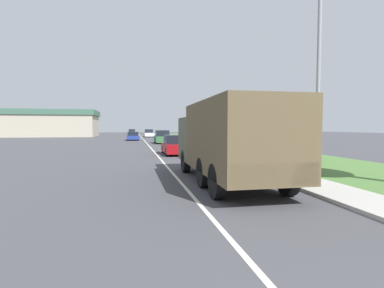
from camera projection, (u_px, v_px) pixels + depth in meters
ground_plane at (147, 143)px, 39.00m from camera, size 180.00×180.00×0.00m
lane_centre_stripe at (147, 143)px, 39.00m from camera, size 0.12×120.00×0.00m
sidewalk_right at (181, 143)px, 39.87m from camera, size 1.80×120.00×0.12m
grass_strip_right at (213, 143)px, 40.73m from camera, size 7.00×120.00×0.02m
military_truck at (229, 139)px, 11.23m from camera, size 2.56×7.96×2.99m
car_nearest_ahead at (175, 146)px, 23.26m from camera, size 1.71×4.38×1.50m
car_second_ahead at (162, 138)px, 39.28m from camera, size 1.91×4.63×1.71m
car_third_ahead at (133, 136)px, 48.89m from camera, size 1.93×4.87×1.36m
car_fourth_ahead at (149, 134)px, 64.74m from camera, size 1.92×4.85×1.68m
car_farthest_ahead at (132, 133)px, 74.51m from camera, size 1.74×4.30×1.64m
pickup_truck at (273, 146)px, 20.27m from camera, size 2.07×5.34×1.75m
lamp_post at (313, 64)px, 10.60m from camera, size 1.69×0.24×7.09m
utility_box at (310, 165)px, 13.72m from camera, size 0.55×0.45×0.70m
building_distant at (54, 123)px, 68.12m from camera, size 19.24×12.76×5.95m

